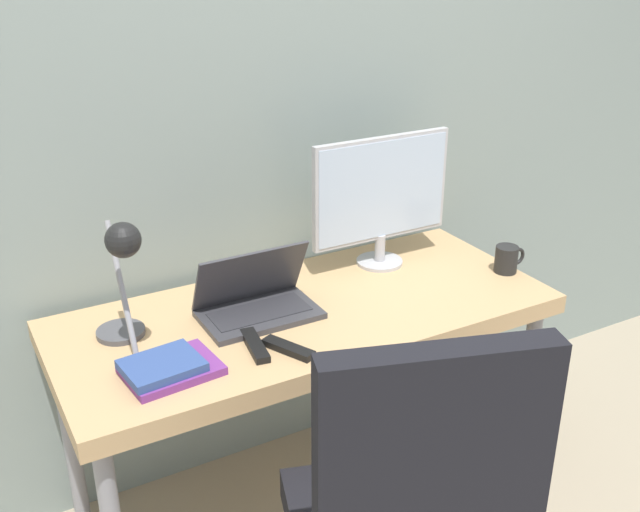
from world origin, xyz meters
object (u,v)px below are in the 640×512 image
object	(u,v)px
laptop	(257,301)
monitor	(381,194)
desk_lamp	(122,270)
mug	(507,259)
book_stack	(167,368)

from	to	relation	value
laptop	monitor	distance (m)	0.58
desk_lamp	mug	size ratio (longest dim) A/B	3.35
desk_lamp	book_stack	size ratio (longest dim) A/B	1.54
monitor	book_stack	size ratio (longest dim) A/B	1.99
mug	desk_lamp	bearing A→B (deg)	175.39
monitor	laptop	bearing A→B (deg)	-165.48
desk_lamp	book_stack	xyz separation A→B (m)	(0.05, -0.16, -0.23)
laptop	desk_lamp	xyz separation A→B (m)	(-0.39, -0.03, 0.20)
monitor	book_stack	world-z (taller)	monitor
laptop	monitor	world-z (taller)	monitor
monitor	desk_lamp	xyz separation A→B (m)	(-0.92, -0.17, -0.00)
monitor	mug	distance (m)	0.48
laptop	desk_lamp	size ratio (longest dim) A/B	0.88
monitor	mug	size ratio (longest dim) A/B	4.34
book_stack	mug	xyz separation A→B (m)	(1.20, 0.06, 0.02)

